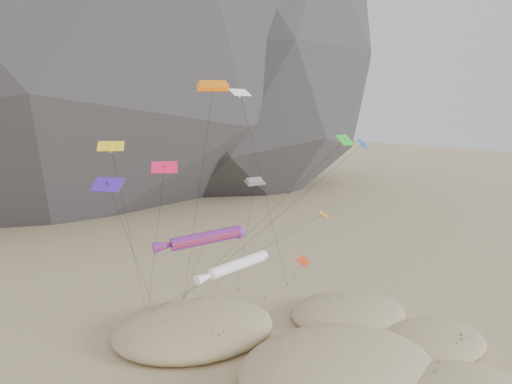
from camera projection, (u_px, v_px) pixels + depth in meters
kite_stakes at (205, 305)px, 58.04m from camera, size 22.65×4.23×0.30m
rainbow_tube_kite at (202, 239)px, 44.96m from camera, size 8.50×12.90×12.04m
white_tube_kite at (235, 266)px, 38.71m from camera, size 7.48×18.39×11.30m
orange_parafoil at (213, 89)px, 45.11m from camera, size 3.06×11.29×25.24m
multi_parafoil at (255, 184)px, 47.58m from camera, size 6.39×12.89×16.25m
delta_kites at (251, 169)px, 44.94m from camera, size 29.70×20.76×24.68m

